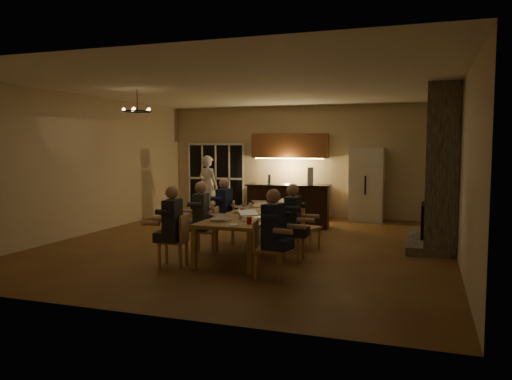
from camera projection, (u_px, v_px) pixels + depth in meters
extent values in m
plane|color=brown|center=(250.00, 244.00, 10.35)|extent=(9.00, 9.00, 0.00)
cube|color=#C6AF8C|center=(302.00, 161.00, 14.47)|extent=(8.00, 0.04, 3.20)
cube|color=#C6AF8C|center=(86.00, 165.00, 11.51)|extent=(0.04, 9.00, 3.20)
cube|color=#C6AF8C|center=(461.00, 171.00, 8.91)|extent=(0.04, 9.00, 3.20)
cube|color=white|center=(250.00, 87.00, 10.07)|extent=(8.00, 9.00, 0.04)
cube|color=black|center=(216.00, 178.00, 15.34)|extent=(1.86, 0.08, 2.10)
cube|color=#766E5D|center=(441.00, 168.00, 10.15)|extent=(0.58, 2.50, 3.20)
cube|color=beige|center=(367.00, 184.00, 13.56)|extent=(0.90, 0.68, 2.00)
cube|color=#A17640|center=(254.00, 233.00, 9.58)|extent=(1.10, 3.34, 0.75)
cube|color=black|center=(288.00, 206.00, 12.58)|extent=(2.16, 0.88, 1.08)
imported|color=silver|center=(208.00, 187.00, 14.09)|extent=(0.74, 0.59, 1.78)
torus|color=black|center=(137.00, 111.00, 10.29)|extent=(0.57, 0.57, 0.03)
cylinder|color=silver|center=(240.00, 214.00, 9.13)|extent=(0.08, 0.08, 0.10)
cylinder|color=silver|center=(268.00, 208.00, 10.03)|extent=(0.08, 0.08, 0.10)
cylinder|color=silver|center=(250.00, 205.00, 10.46)|extent=(0.08, 0.08, 0.10)
cylinder|color=red|center=(249.00, 221.00, 8.22)|extent=(0.08, 0.08, 0.12)
cylinder|color=red|center=(242.00, 208.00, 9.99)|extent=(0.09, 0.09, 0.12)
cylinder|color=red|center=(281.00, 203.00, 10.82)|extent=(0.10, 0.10, 0.12)
cylinder|color=#B2B2B7|center=(240.00, 215.00, 8.85)|extent=(0.07, 0.07, 0.12)
cylinder|color=#3F0F0C|center=(268.00, 203.00, 10.85)|extent=(0.07, 0.07, 0.12)
cylinder|color=#B2B2B7|center=(276.00, 209.00, 9.73)|extent=(0.07, 0.07, 0.12)
cylinder|color=silver|center=(259.00, 218.00, 8.93)|extent=(0.25, 0.25, 0.02)
cylinder|color=silver|center=(220.00, 219.00, 8.74)|extent=(0.26, 0.26, 0.02)
cylinder|color=silver|center=(288.00, 209.00, 10.12)|extent=(0.22, 0.22, 0.02)
cube|color=white|center=(233.00, 225.00, 8.14)|extent=(0.22, 0.25, 0.01)
cylinder|color=#99999E|center=(269.00, 179.00, 12.67)|extent=(0.07, 0.07, 0.24)
cube|color=silver|center=(310.00, 176.00, 12.41)|extent=(0.15, 0.15, 0.43)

